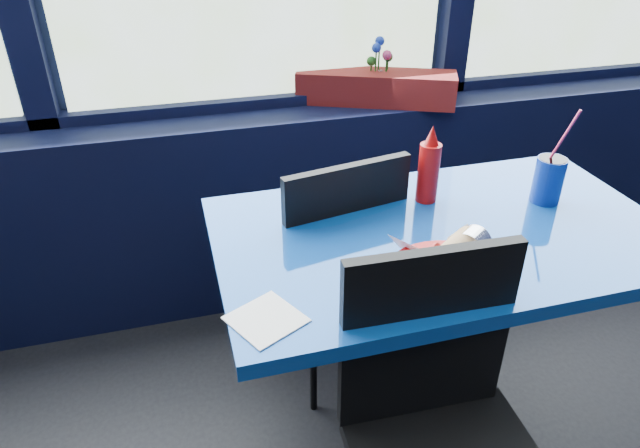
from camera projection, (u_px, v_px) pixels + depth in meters
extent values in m
cube|color=black|center=(272.00, 207.00, 2.34)|extent=(5.00, 0.26, 0.80)
cube|color=black|center=(263.00, 104.00, 2.19)|extent=(4.80, 0.08, 0.06)
cylinder|color=black|center=(419.00, 420.00, 1.88)|extent=(0.44, 0.44, 0.03)
cylinder|color=black|center=(428.00, 346.00, 1.72)|extent=(0.12, 0.12, 0.68)
cube|color=#0D3F94|center=(442.00, 237.00, 1.52)|extent=(1.20, 0.70, 0.04)
cube|color=black|center=(426.00, 336.00, 1.25)|extent=(0.39, 0.04, 0.45)
cube|color=black|center=(337.00, 265.00, 1.92)|extent=(0.47, 0.47, 0.04)
cube|color=black|center=(346.00, 235.00, 1.64)|extent=(0.38, 0.10, 0.44)
cylinder|color=black|center=(355.00, 279.00, 2.23)|extent=(0.02, 0.02, 0.41)
cylinder|color=black|center=(403.00, 332.00, 1.97)|extent=(0.02, 0.02, 0.41)
cylinder|color=black|center=(274.00, 303.00, 2.10)|extent=(0.02, 0.02, 0.41)
cylinder|color=black|center=(313.00, 363.00, 1.84)|extent=(0.02, 0.02, 0.41)
cube|color=maroon|center=(376.00, 87.00, 2.20)|extent=(0.62, 0.38, 0.12)
imported|color=silver|center=(379.00, 87.00, 2.21)|extent=(0.15, 0.15, 0.12)
cylinder|color=#1E5919|center=(375.00, 78.00, 2.19)|extent=(0.01, 0.01, 0.19)
sphere|color=#1E3BB2|center=(376.00, 48.00, 2.13)|extent=(0.04, 0.04, 0.04)
cylinder|color=#1E5919|center=(385.00, 81.00, 2.19)|extent=(0.01, 0.01, 0.17)
sphere|color=#D53E75|center=(387.00, 55.00, 2.14)|extent=(0.04, 0.04, 0.04)
cylinder|color=#1E5919|center=(378.00, 73.00, 2.20)|extent=(0.01, 0.01, 0.21)
sphere|color=#1E3BB2|center=(380.00, 41.00, 2.14)|extent=(0.04, 0.04, 0.04)
cylinder|color=#1E5919|center=(370.00, 83.00, 2.21)|extent=(0.01, 0.01, 0.14)
sphere|color=#1E5919|center=(371.00, 61.00, 2.17)|extent=(0.04, 0.04, 0.04)
cylinder|color=#1E5919|center=(387.00, 81.00, 2.22)|extent=(0.01, 0.01, 0.16)
sphere|color=#1E5919|center=(388.00, 57.00, 2.17)|extent=(0.04, 0.04, 0.04)
cylinder|color=#A90C0B|center=(440.00, 270.00, 1.31)|extent=(0.28, 0.28, 0.05)
cylinder|color=white|center=(439.00, 273.00, 1.32)|extent=(0.27, 0.27, 0.00)
cylinder|color=silver|center=(471.00, 245.00, 1.35)|extent=(0.09, 0.10, 0.08)
sphere|color=#522B1C|center=(440.00, 261.00, 1.28)|extent=(0.05, 0.05, 0.05)
cylinder|color=red|center=(436.00, 253.00, 1.27)|extent=(0.06, 0.06, 0.01)
cylinder|color=#A90C0B|center=(428.00, 173.00, 1.61)|extent=(0.06, 0.06, 0.17)
cone|color=#A90C0B|center=(432.00, 135.00, 1.55)|extent=(0.04, 0.04, 0.06)
cylinder|color=navy|center=(548.00, 180.00, 1.61)|extent=(0.08, 0.08, 0.13)
cylinder|color=black|center=(553.00, 160.00, 1.58)|extent=(0.08, 0.08, 0.01)
cylinder|color=#FF3569|center=(562.00, 140.00, 1.55)|extent=(0.05, 0.05, 0.18)
cube|color=white|center=(266.00, 319.00, 1.19)|extent=(0.18, 0.18, 0.00)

